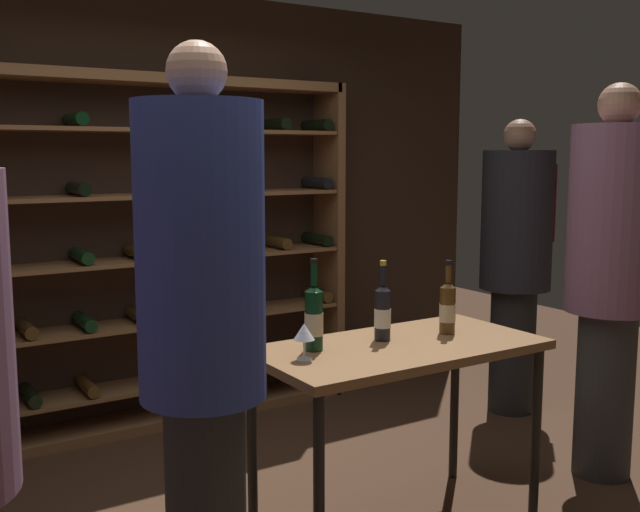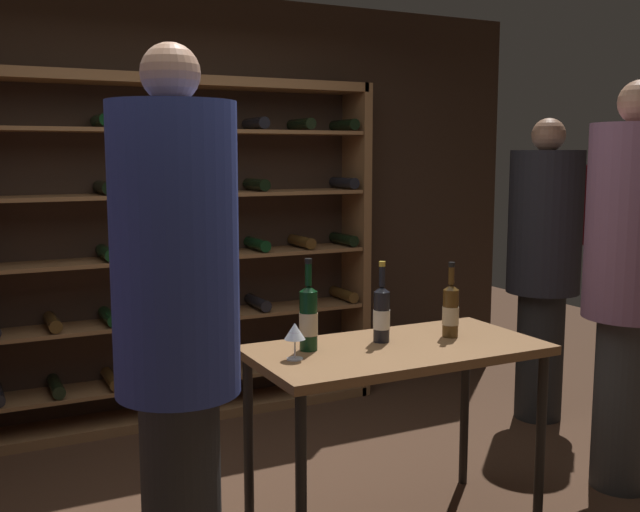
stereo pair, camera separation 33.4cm
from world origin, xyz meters
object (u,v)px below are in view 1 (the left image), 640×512
Objects in this scene: wine_bottle_green_slim at (448,307)px; wine_bottle_gold_foil at (383,312)px; person_bystander_red_print at (202,323)px; tasting_table at (399,364)px; wine_rack at (163,256)px; wine_bottle_black_capsule at (314,317)px; wine_glass_stemmed_left at (304,333)px; person_bystander_dark_jacket at (611,264)px; person_guest_plum_blouse at (516,253)px.

wine_bottle_gold_foil is at bearing 169.44° from wine_bottle_green_slim.
wine_bottle_green_slim is at bearing -133.37° from person_bystander_red_print.
tasting_table is 3.72× the size of wine_bottle_green_slim.
wine_bottle_gold_foil is at bearing 103.71° from tasting_table.
wine_bottle_green_slim is (0.68, -1.84, -0.08)m from wine_rack.
wine_bottle_green_slim is at bearing -6.41° from wine_bottle_black_capsule.
tasting_table is at bearing -0.27° from wine_glass_stemmed_left.
wine_bottle_green_slim is at bearing 2.09° from wine_glass_stemmed_left.
person_bystander_red_print reaches higher than tasting_table.
wine_glass_stemmed_left is at bearing -93.35° from wine_rack.
wine_bottle_gold_foil is at bearing -2.46° from wine_bottle_black_capsule.
wine_bottle_gold_foil is (-1.31, 0.21, -0.14)m from person_bystander_dark_jacket.
wine_glass_stemmed_left is at bearing 179.73° from tasting_table.
person_bystander_dark_jacket is at bearing -9.06° from wine_bottle_gold_foil.
person_bystander_red_print reaches higher than wine_bottle_gold_foil.
person_guest_plum_blouse reaches higher than wine_glass_stemmed_left.
wine_bottle_green_slim is (0.31, 0.03, 0.21)m from tasting_table.
person_bystander_red_print is 0.80m from wine_bottle_black_capsule.
tasting_table is at bearing -131.28° from person_bystander_red_print.
tasting_table is 3.54× the size of wine_bottle_gold_foil.
wine_rack is at bearing 90.10° from wine_bottle_black_capsule.
person_guest_plum_blouse reaches higher than wine_bottle_black_capsule.
wine_bottle_gold_foil is at bearing -126.29° from person_bystander_red_print.
wine_bottle_black_capsule is at bearing 163.95° from tasting_table.
person_guest_plum_blouse is at bearing -41.70° from person_bystander_dark_jacket.
wine_bottle_green_slim is at bearing 5.82° from tasting_table.
tasting_table is at bearing -174.18° from wine_bottle_green_slim.
wine_bottle_gold_foil is at bearing -91.03° from person_guest_plum_blouse.
person_bystander_red_print is at bearing -149.68° from wine_bottle_black_capsule.
wine_bottle_green_slim is at bearing -10.56° from wine_bottle_gold_foil.
wine_glass_stemmed_left is (-0.11, -1.87, -0.09)m from wine_rack.
person_bystander_red_print is at bearing -107.36° from wine_rack.
wine_glass_stemmed_left is at bearing -177.91° from wine_bottle_green_slim.
wine_bottle_black_capsule is at bearing 177.54° from wine_bottle_gold_foil.
wine_rack is at bearing 110.43° from wine_bottle_green_slim.
person_guest_plum_blouse is 12.63× the size of wine_glass_stemmed_left.
wine_bottle_black_capsule is at bearing 59.92° from person_bystander_dark_jacket.
person_bystander_red_print is (-0.67, -2.16, 0.07)m from wine_rack.
wine_bottle_gold_foil reaches higher than tasting_table.
tasting_table is at bearing -78.58° from wine_rack.
person_bystander_red_print is at bearing -164.67° from tasting_table.
tasting_table is 0.63× the size of person_bystander_red_print.
wine_bottle_green_slim is (1.36, 0.32, -0.15)m from person_bystander_red_print.
person_bystander_red_print is at bearing -166.76° from wine_bottle_green_slim.
wine_rack is 1.98× the size of tasting_table.
wine_bottle_black_capsule is (-1.66, 0.22, -0.13)m from person_bystander_dark_jacket.
wine_bottle_black_capsule is (-2.00, -0.74, -0.05)m from person_guest_plum_blouse.
wine_bottle_green_slim reaches higher than tasting_table.
person_bystander_red_print is 1.07× the size of person_guest_plum_blouse.
person_bystander_dark_jacket reaches higher than wine_bottle_gold_foil.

